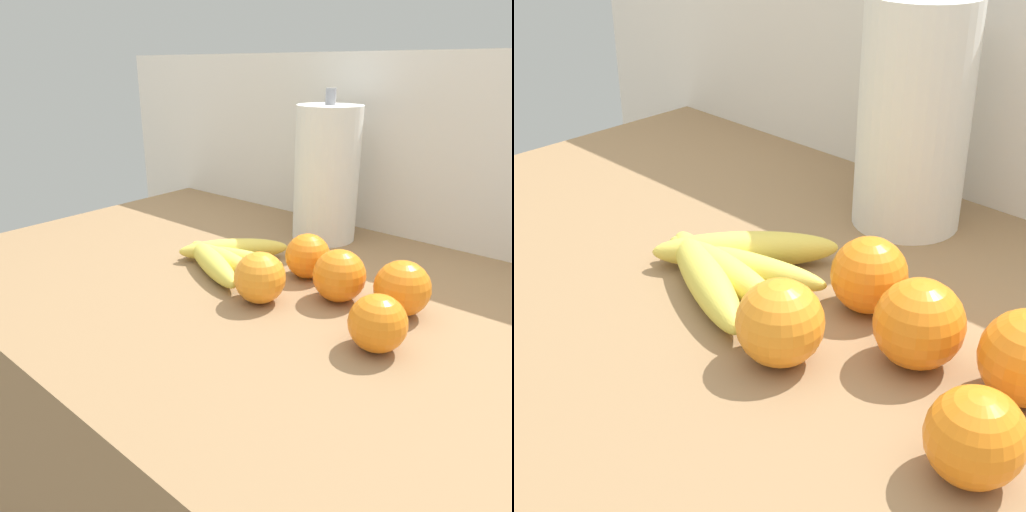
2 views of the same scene
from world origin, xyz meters
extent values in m
ellipsoid|color=#DFCF4C|center=(-0.27, -0.02, 0.96)|extent=(0.20, 0.12, 0.04)
ellipsoid|color=#DFC94C|center=(-0.28, 0.00, 0.96)|extent=(0.18, 0.05, 0.04)
ellipsoid|color=#D9CB4C|center=(-0.27, 0.02, 0.96)|extent=(0.20, 0.10, 0.03)
ellipsoid|color=#E3C94C|center=(-0.29, 0.05, 0.96)|extent=(0.16, 0.17, 0.04)
sphere|color=orange|center=(0.05, -0.05, 0.98)|extent=(0.07, 0.07, 0.07)
sphere|color=orange|center=(-0.06, 0.03, 0.98)|extent=(0.08, 0.08, 0.08)
sphere|color=orange|center=(-0.14, 0.07, 0.98)|extent=(0.08, 0.08, 0.08)
sphere|color=orange|center=(-0.14, -0.05, 0.98)|extent=(0.08, 0.08, 0.08)
cylinder|color=white|center=(-0.23, 0.26, 1.07)|extent=(0.13, 0.13, 0.27)
cylinder|color=gray|center=(-0.23, 0.26, 1.09)|extent=(0.02, 0.02, 0.30)
camera|label=1|loc=(0.28, -0.54, 1.27)|focal=33.43mm
camera|label=2|loc=(0.24, -0.45, 1.35)|focal=53.55mm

